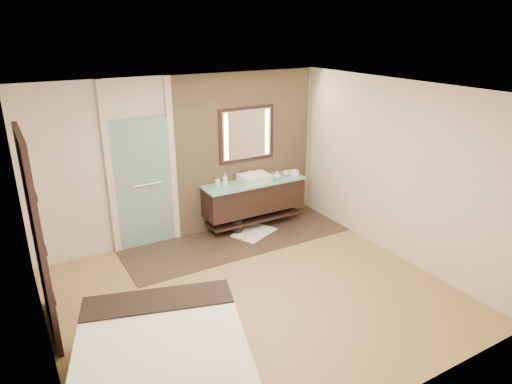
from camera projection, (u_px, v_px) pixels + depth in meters
floor at (254, 295)px, 6.13m from camera, size 5.00×5.00×0.00m
tile_strip at (238, 239)px, 7.71m from camera, size 3.80×1.30×0.01m
stone_wall at (245, 150)px, 7.98m from camera, size 2.60×0.08×2.70m
vanity at (254, 197)px, 8.01m from camera, size 1.85×0.55×0.88m
mirror_unit at (247, 134)px, 7.83m from camera, size 1.06×0.04×0.96m
frosted_door at (143, 179)px, 7.17m from camera, size 1.10×0.12×2.70m
shoji_partition at (38, 237)px, 5.06m from camera, size 0.06×1.20×2.40m
bed at (164, 374)px, 4.30m from camera, size 2.15×2.42×0.79m
bath_mat at (254, 233)px, 7.93m from camera, size 0.86×0.75×0.02m
waste_bin at (237, 226)px, 7.93m from camera, size 0.27×0.27×0.26m
tissue_box at (294, 173)px, 8.18m from camera, size 0.14×0.14×0.10m
soap_bottle_a at (225, 180)px, 7.62m from camera, size 0.11×0.11×0.23m
soap_bottle_b at (218, 182)px, 7.64m from camera, size 0.10×0.10×0.16m
soap_bottle_c at (277, 175)px, 7.98m from camera, size 0.13×0.13×0.15m
cup at (286, 173)px, 8.19m from camera, size 0.13×0.13×0.09m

